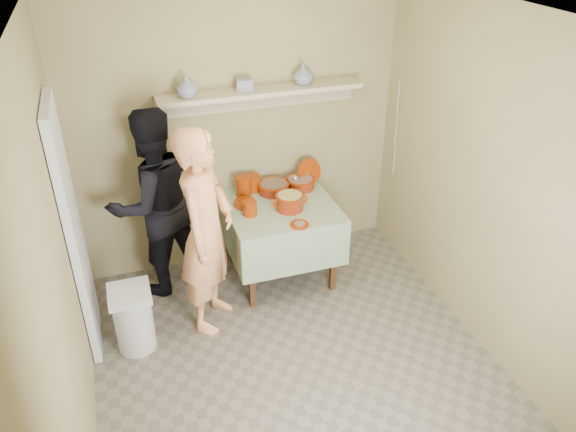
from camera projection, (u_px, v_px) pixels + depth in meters
name	position (u px, v px, depth m)	size (l,w,h in m)	color
ground	(300.00, 373.00, 4.29)	(3.50, 3.50, 0.00)	#706658
tile_panel	(74.00, 232.00, 4.17)	(0.06, 0.70, 2.00)	silver
plate_stack_a	(243.00, 186.00, 5.13)	(0.14, 0.14, 0.18)	maroon
plate_stack_b	(253.00, 183.00, 5.21)	(0.13, 0.13, 0.16)	maroon
bowl_stack	(250.00, 208.00, 4.83)	(0.13, 0.13, 0.13)	maroon
empty_bowl	(245.00, 203.00, 4.99)	(0.18, 0.18, 0.05)	maroon
propped_lid	(309.00, 172.00, 5.33)	(0.25, 0.25, 0.02)	maroon
vase_right	(303.00, 74.00, 4.88)	(0.17, 0.17, 0.18)	navy
vase_left	(187.00, 87.00, 4.57)	(0.17, 0.17, 0.18)	navy
ceramic_box	(245.00, 85.00, 4.76)	(0.14, 0.10, 0.10)	navy
person_cook	(206.00, 232.00, 4.41)	(0.64, 0.42, 1.75)	#F29F68
person_helper	(154.00, 203.00, 4.84)	(0.83, 0.65, 1.72)	black
room_shell	(303.00, 186.00, 3.48)	(3.04, 3.54, 2.62)	#988C5D
serving_table	(280.00, 216.00, 5.09)	(0.97, 0.97, 0.76)	#4C2D16
cazuela_meat_a	(273.00, 187.00, 5.19)	(0.30, 0.30, 0.10)	#671608
cazuela_meat_b	(301.00, 182.00, 5.27)	(0.28, 0.28, 0.10)	#671608
ladle	(296.00, 178.00, 5.23)	(0.08, 0.26, 0.19)	silver
cazuela_rice	(290.00, 201.00, 4.91)	(0.33, 0.25, 0.14)	#671608
front_plate	(300.00, 224.00, 4.70)	(0.16, 0.16, 0.03)	maroon
wall_shelf	(260.00, 93.00, 4.86)	(1.80, 0.25, 0.21)	#BDAD8C
trash_bin	(134.00, 319.00, 4.41)	(0.32, 0.32, 0.56)	silver
electrical_cord	(396.00, 129.00, 5.28)	(0.01, 0.05, 0.90)	silver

